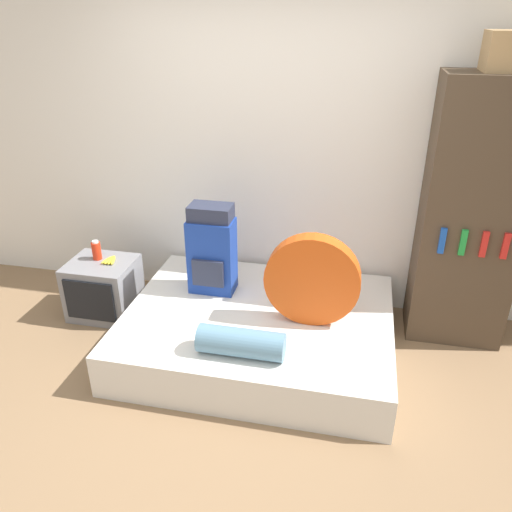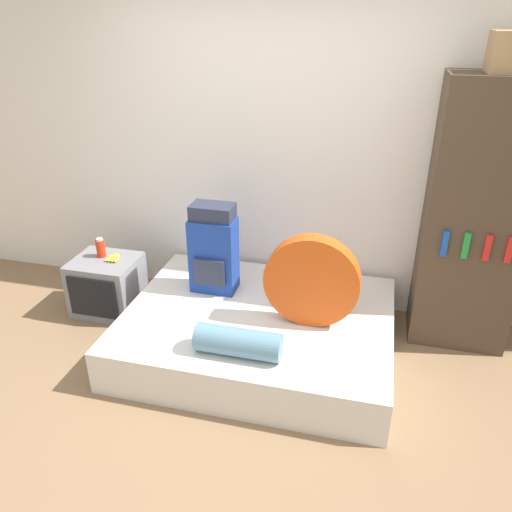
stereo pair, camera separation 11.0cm
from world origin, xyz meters
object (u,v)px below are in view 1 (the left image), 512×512
object	(u,v)px
television	(104,288)
bookshelf	(471,216)
sleeping_roll	(241,343)
canister	(97,250)
backpack	(212,251)
cardboard_box	(511,51)
tent_bag	(312,280)

from	to	relation	value
television	bookshelf	world-z (taller)	bookshelf
sleeping_roll	television	bearing A→B (deg)	151.80
television	canister	xyz separation A→B (m)	(-0.05, 0.06, 0.31)
backpack	sleeping_roll	world-z (taller)	backpack
cardboard_box	bookshelf	bearing A→B (deg)	166.45
tent_bag	backpack	bearing A→B (deg)	160.64
bookshelf	cardboard_box	size ratio (longest dim) A/B	6.40
television	cardboard_box	size ratio (longest dim) A/B	1.70
sleeping_roll	television	size ratio (longest dim) A/B	1.07
television	sleeping_roll	bearing A→B (deg)	-28.20
tent_bag	canister	size ratio (longest dim) A/B	4.04
television	backpack	bearing A→B (deg)	2.42
sleeping_roll	canister	xyz separation A→B (m)	(-1.38, 0.77, 0.14)
canister	sleeping_roll	bearing A→B (deg)	-29.28
canister	bookshelf	distance (m)	2.85
backpack	television	size ratio (longest dim) A/B	1.35
television	bookshelf	distance (m)	2.87
canister	bookshelf	bearing A→B (deg)	5.65
sleeping_roll	bookshelf	bearing A→B (deg)	36.44
canister	bookshelf	size ratio (longest dim) A/B	0.08
canister	cardboard_box	bearing A→B (deg)	5.43
backpack	cardboard_box	size ratio (longest dim) A/B	2.29
bookshelf	canister	bearing A→B (deg)	-174.35
sleeping_roll	cardboard_box	size ratio (longest dim) A/B	1.82
television	cardboard_box	distance (m)	3.34
sleeping_roll	tent_bag	bearing A→B (deg)	51.40
canister	bookshelf	world-z (taller)	bookshelf
television	tent_bag	bearing A→B (deg)	-7.89
sleeping_roll	cardboard_box	world-z (taller)	cardboard_box
canister	television	bearing A→B (deg)	-51.47
backpack	cardboard_box	distance (m)	2.34
television	canister	world-z (taller)	canister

